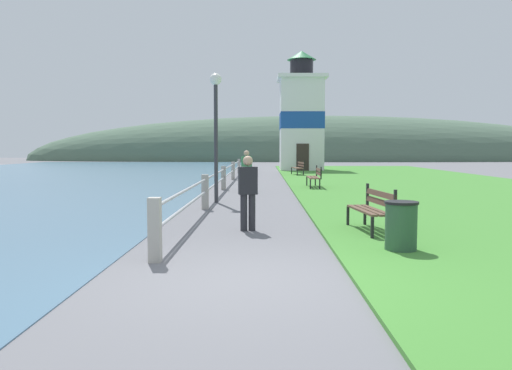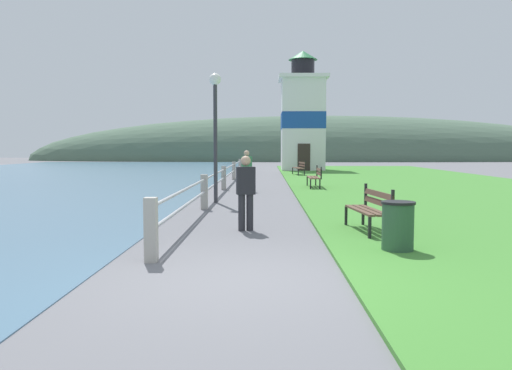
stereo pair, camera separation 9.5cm
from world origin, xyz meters
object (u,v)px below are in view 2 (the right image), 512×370
at_px(lighthouse, 303,118).
at_px(park_bench_midway, 315,176).
at_px(park_bench_far, 300,167).
at_px(lamp_post, 215,114).
at_px(person_strolling, 247,169).
at_px(park_bench_near, 371,207).
at_px(person_by_railing, 246,190).
at_px(trash_bin, 398,227).

bearing_deg(lighthouse, park_bench_midway, -92.31).
bearing_deg(park_bench_far, lamp_post, 69.15).
relative_size(lighthouse, person_strolling, 5.55).
xyz_separation_m(park_bench_far, lamp_post, (-3.63, -15.08, 2.20)).
bearing_deg(park_bench_far, park_bench_midway, 82.58).
distance_m(park_bench_near, lighthouse, 27.91).
xyz_separation_m(park_bench_midway, person_by_railing, (-2.47, -10.58, 0.29)).
bearing_deg(person_by_railing, lamp_post, 2.08).
xyz_separation_m(person_strolling, trash_bin, (2.86, -11.45, -0.44)).
bearing_deg(lighthouse, person_strolling, -100.92).
relative_size(park_bench_midway, trash_bin, 2.29).
bearing_deg(lamp_post, trash_bin, -63.70).
bearing_deg(lighthouse, trash_bin, -91.22).
relative_size(person_strolling, trash_bin, 1.90).
height_order(park_bench_midway, person_by_railing, person_by_railing).
xyz_separation_m(park_bench_near, person_by_railing, (-2.47, 0.33, 0.29)).
relative_size(lighthouse, trash_bin, 10.53).
height_order(lighthouse, lamp_post, lighthouse).
bearing_deg(park_bench_far, lighthouse, -102.71).
bearing_deg(trash_bin, park_bench_midway, 90.21).
distance_m(person_strolling, trash_bin, 11.81).
bearing_deg(park_bench_near, trash_bin, 85.18).
bearing_deg(park_bench_near, person_by_railing, -14.05).
bearing_deg(person_by_railing, park_bench_midway, -23.34).
xyz_separation_m(lighthouse, person_by_railing, (-3.15, -27.36, -3.05)).
height_order(park_bench_near, person_by_railing, person_by_railing).
bearing_deg(person_by_railing, lighthouse, -16.75).
height_order(park_bench_near, lighthouse, lighthouse).
bearing_deg(lighthouse, person_by_railing, -96.57).
bearing_deg(park_bench_far, park_bench_near, 82.62).
height_order(park_bench_near, lamp_post, lamp_post).
height_order(lighthouse, person_strolling, lighthouse).
bearing_deg(person_by_railing, park_bench_far, -17.16).
xyz_separation_m(park_bench_midway, trash_bin, (0.05, -12.74, -0.12)).
relative_size(park_bench_midway, person_strolling, 1.21).
xyz_separation_m(lighthouse, trash_bin, (-0.63, -29.53, -3.46)).
height_order(park_bench_near, person_strolling, person_strolling).
height_order(lighthouse, person_by_railing, lighthouse).
relative_size(lighthouse, lamp_post, 2.23).
relative_size(park_bench_far, person_strolling, 1.23).
relative_size(park_bench_far, lighthouse, 0.22).
bearing_deg(trash_bin, park_bench_near, 91.53).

